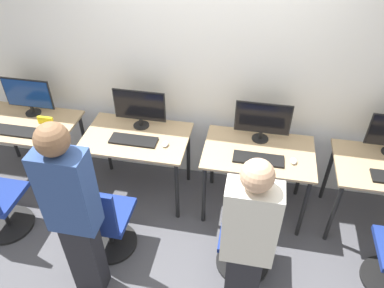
{
  "coord_description": "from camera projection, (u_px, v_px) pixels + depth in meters",
  "views": [
    {
      "loc": [
        0.5,
        -2.42,
        2.99
      ],
      "look_at": [
        0.0,
        0.13,
        0.91
      ],
      "focal_mm": 35.0,
      "sensor_mm": 36.0,
      "label": 1
    }
  ],
  "objects": [
    {
      "name": "monitor_left",
      "position": [
        140.0,
        107.0,
        3.67
      ],
      "size": [
        0.52,
        0.16,
        0.41
      ],
      "color": "black",
      "rests_on": "desk_left"
    },
    {
      "name": "person_right",
      "position": [
        248.0,
        242.0,
        2.56
      ],
      "size": [
        0.36,
        0.21,
        1.59
      ],
      "color": "#232328",
      "rests_on": "ground_plane"
    },
    {
      "name": "mouse_right",
      "position": [
        294.0,
        161.0,
        3.36
      ],
      "size": [
        0.06,
        0.09,
        0.03
      ],
      "color": "silver",
      "rests_on": "desk_right"
    },
    {
      "name": "keyboard_left",
      "position": [
        133.0,
        140.0,
        3.6
      ],
      "size": [
        0.46,
        0.16,
        0.02
      ],
      "color": "black",
      "rests_on": "desk_left"
    },
    {
      "name": "desk_far_left",
      "position": [
        27.0,
        130.0,
        3.9
      ],
      "size": [
        1.03,
        0.66,
        0.76
      ],
      "color": "tan",
      "rests_on": "ground_plane"
    },
    {
      "name": "placard_far_left",
      "position": [
        45.0,
        120.0,
        3.81
      ],
      "size": [
        0.16,
        0.03,
        0.08
      ],
      "color": "yellow",
      "rests_on": "desk_far_left"
    },
    {
      "name": "person_left",
      "position": [
        73.0,
        211.0,
        2.69
      ],
      "size": [
        0.36,
        0.22,
        1.7
      ],
      "color": "#232328",
      "rests_on": "ground_plane"
    },
    {
      "name": "monitor_far_left",
      "position": [
        28.0,
        95.0,
        3.85
      ],
      "size": [
        0.52,
        0.16,
        0.41
      ],
      "color": "black",
      "rests_on": "desk_far_left"
    },
    {
      "name": "wall_back",
      "position": [
        205.0,
        61.0,
        3.53
      ],
      "size": [
        12.0,
        0.05,
        2.8
      ],
      "color": "silver",
      "rests_on": "ground_plane"
    },
    {
      "name": "office_chair_left",
      "position": [
        105.0,
        223.0,
        3.32
      ],
      "size": [
        0.48,
        0.48,
        0.89
      ],
      "color": "black",
      "rests_on": "ground_plane"
    },
    {
      "name": "office_chair_right",
      "position": [
        245.0,
        243.0,
        3.15
      ],
      "size": [
        0.48,
        0.48,
        0.89
      ],
      "color": "black",
      "rests_on": "ground_plane"
    },
    {
      "name": "keyboard_right",
      "position": [
        258.0,
        159.0,
        3.39
      ],
      "size": [
        0.46,
        0.16,
        0.02
      ],
      "color": "black",
      "rests_on": "desk_right"
    },
    {
      "name": "mouse_left",
      "position": [
        165.0,
        144.0,
        3.55
      ],
      "size": [
        0.06,
        0.09,
        0.03
      ],
      "color": "silver",
      "rests_on": "desk_left"
    },
    {
      "name": "keyboard_far_left",
      "position": [
        16.0,
        131.0,
        3.72
      ],
      "size": [
        0.46,
        0.16,
        0.02
      ],
      "color": "black",
      "rests_on": "desk_far_left"
    },
    {
      "name": "mouse_far_left",
      "position": [
        44.0,
        135.0,
        3.66
      ],
      "size": [
        0.06,
        0.09,
        0.03
      ],
      "color": "silver",
      "rests_on": "desk_far_left"
    },
    {
      "name": "ground_plane",
      "position": [
        190.0,
        222.0,
        3.8
      ],
      "size": [
        20.0,
        20.0,
        0.0
      ],
      "primitive_type": "plane",
      "color": "#4C4C51"
    },
    {
      "name": "desk_right",
      "position": [
        258.0,
        159.0,
        3.55
      ],
      "size": [
        1.03,
        0.66,
        0.76
      ],
      "color": "tan",
      "rests_on": "ground_plane"
    },
    {
      "name": "desk_left",
      "position": [
        137.0,
        144.0,
        3.73
      ],
      "size": [
        1.03,
        0.66,
        0.76
      ],
      "color": "tan",
      "rests_on": "ground_plane"
    },
    {
      "name": "monitor_right",
      "position": [
        263.0,
        120.0,
        3.5
      ],
      "size": [
        0.52,
        0.16,
        0.41
      ],
      "color": "black",
      "rests_on": "desk_right"
    }
  ]
}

